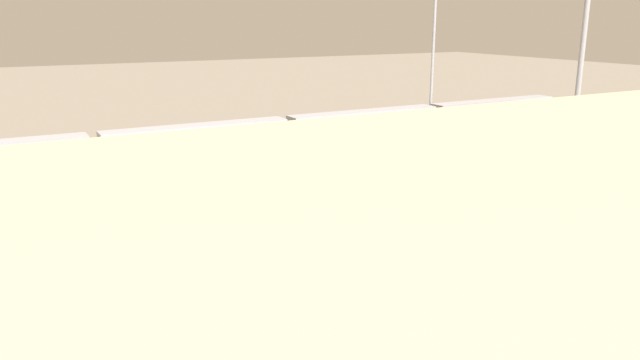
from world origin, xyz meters
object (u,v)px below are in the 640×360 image
at_px(train_on_track_6, 258,219).
at_px(light_mast_0, 434,23).
at_px(train_on_track_1, 368,140).
at_px(maintenance_shed, 492,349).
at_px(train_on_track_0, 287,136).
at_px(train_on_track_3, 130,185).
at_px(light_mast_1, 583,42).
at_px(train_on_track_5, 430,174).
at_px(train_on_track_7, 372,230).
at_px(train_on_track_4, 211,195).

xyz_separation_m(train_on_track_6, light_mast_0, (-43.13, -33.15, 14.33)).
bearing_deg(train_on_track_1, maintenance_shed, 61.07).
distance_m(train_on_track_0, train_on_track_3, 27.88).
height_order(light_mast_0, light_mast_1, light_mast_0).
distance_m(train_on_track_5, maintenance_shed, 41.20).
height_order(train_on_track_5, light_mast_1, light_mast_1).
height_order(train_on_track_0, train_on_track_7, train_on_track_0).
bearing_deg(train_on_track_6, train_on_track_1, -136.46).
relative_size(train_on_track_1, train_on_track_4, 0.69).
xyz_separation_m(train_on_track_5, light_mast_1, (-4.35, 13.05, 13.26)).
height_order(train_on_track_6, train_on_track_7, train_on_track_6).
bearing_deg(train_on_track_4, train_on_track_3, -39.05).
xyz_separation_m(train_on_track_6, maintenance_shed, (3.15, 28.31, 4.07)).
height_order(train_on_track_0, light_mast_1, light_mast_1).
bearing_deg(train_on_track_4, train_on_track_7, 117.40).
height_order(train_on_track_6, light_mast_0, light_mast_0).
height_order(train_on_track_6, train_on_track_4, train_on_track_6).
relative_size(train_on_track_6, train_on_track_1, 1.80).
bearing_deg(train_on_track_6, train_on_track_3, -66.13).
bearing_deg(train_on_track_6, train_on_track_4, -87.29).
bearing_deg(light_mast_0, train_on_track_6, 37.55).
bearing_deg(train_on_track_1, light_mast_0, -154.16).
xyz_separation_m(train_on_track_6, train_on_track_5, (-20.75, -5.00, -0.03)).
height_order(train_on_track_0, train_on_track_1, train_on_track_0).
distance_m(train_on_track_7, train_on_track_4, 16.90).
relative_size(train_on_track_7, light_mast_0, 3.61).
bearing_deg(light_mast_0, light_mast_1, 66.37).
bearing_deg(train_on_track_3, maintenance_shed, 94.60).
distance_m(train_on_track_6, train_on_track_0, 34.41).
height_order(train_on_track_0, train_on_track_5, same).
bearing_deg(train_on_track_4, train_on_track_6, 92.71).
height_order(train_on_track_0, maintenance_shed, maintenance_shed).
xyz_separation_m(train_on_track_7, train_on_track_4, (7.77, -15.00, -0.01)).
xyz_separation_m(train_on_track_3, light_mast_0, (-49.77, -18.15, 14.33)).
relative_size(train_on_track_6, train_on_track_7, 1.25).
relative_size(train_on_track_5, light_mast_0, 2.69).
distance_m(train_on_track_4, light_mast_0, 51.58).
xyz_separation_m(train_on_track_0, train_on_track_3, (23.50, 15.00, 0.00)).
bearing_deg(train_on_track_6, train_on_track_5, -166.45).
xyz_separation_m(train_on_track_0, train_on_track_5, (-3.89, 25.00, -0.03)).
bearing_deg(maintenance_shed, train_on_track_4, -94.00).
height_order(train_on_track_3, light_mast_1, light_mast_1).
bearing_deg(train_on_track_7, train_on_track_1, -122.36).
distance_m(train_on_track_4, maintenance_shed, 38.68).
distance_m(train_on_track_0, light_mast_1, 41.12).
distance_m(train_on_track_7, light_mast_0, 54.42).
height_order(train_on_track_6, train_on_track_0, same).
bearing_deg(train_on_track_1, train_on_track_5, 74.47).
height_order(train_on_track_7, maintenance_shed, maintenance_shed).
bearing_deg(train_on_track_5, train_on_track_4, -13.26).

